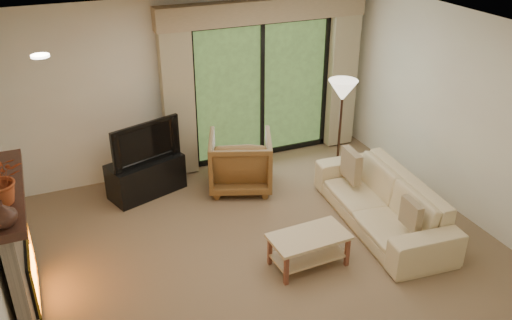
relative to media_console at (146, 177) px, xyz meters
name	(u,v)px	position (x,y,z in m)	size (l,w,h in m)	color
floor	(266,253)	(0.98, -1.95, -0.26)	(5.50, 5.50, 0.00)	#83694D
ceiling	(268,36)	(0.98, -1.95, 2.34)	(5.50, 5.50, 0.00)	white
wall_back	(198,85)	(0.98, 0.55, 1.04)	(5.00, 5.00, 0.00)	#F2E5CF
wall_front	(410,301)	(0.98, -4.45, 1.04)	(5.00, 5.00, 0.00)	#F2E5CF
wall_right	(466,117)	(3.73, -1.95, 1.04)	(5.00, 5.00, 0.00)	#F2E5CF
fireplace	(17,247)	(-1.65, -1.75, 0.43)	(0.24, 1.70, 1.37)	slate
sliding_door	(262,90)	(1.98, 0.50, 0.84)	(2.26, 0.10, 2.16)	black
curtain_left	(178,98)	(0.63, 0.39, 0.94)	(0.45, 0.18, 2.35)	tan
curtain_right	(342,75)	(3.33, 0.39, 0.94)	(0.45, 0.18, 2.35)	tan
cornice	(265,11)	(1.98, 0.41, 2.06)	(3.20, 0.24, 0.32)	tan
media_console	(146,177)	(0.00, 0.00, 0.00)	(1.04, 0.47, 0.52)	black
tv	(142,141)	(0.00, 0.00, 0.55)	(1.02, 0.13, 0.59)	black
armchair	(240,162)	(1.29, -0.35, 0.15)	(0.86, 0.89, 0.81)	brown
sofa	(382,202)	(2.59, -1.95, 0.07)	(2.24, 0.88, 0.65)	beige
pillow_near	(411,214)	(2.51, -2.60, 0.28)	(0.09, 0.34, 0.34)	#533523
pillow_far	(351,165)	(2.51, -1.31, 0.30)	(0.11, 0.42, 0.42)	#533523
coffee_table	(308,250)	(1.34, -2.34, -0.06)	(0.89, 0.49, 0.40)	tan
floor_lamp	(340,132)	(2.69, -0.68, 0.51)	(0.41, 0.41, 1.53)	white
vase	(2,213)	(-1.63, -2.44, 1.23)	(0.23, 0.23, 0.24)	#382018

